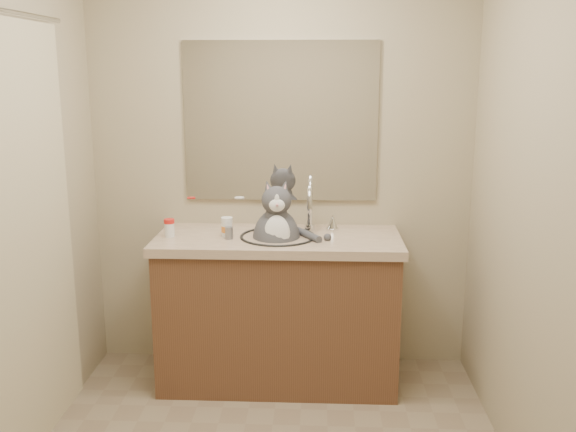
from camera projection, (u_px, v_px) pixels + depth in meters
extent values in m
cube|color=tan|center=(281.00, 165.00, 3.71)|extent=(2.20, 0.01, 2.40)
cube|color=tan|center=(209.00, 348.00, 1.27)|extent=(2.20, 0.01, 2.40)
cube|color=tan|center=(551.00, 215.00, 2.44)|extent=(0.01, 2.50, 2.40)
cube|color=brown|center=(278.00, 313.00, 3.61)|extent=(1.30, 0.55, 0.80)
cube|color=#CAAD91|center=(278.00, 240.00, 3.52)|extent=(1.34, 0.59, 0.05)
torus|color=black|center=(278.00, 237.00, 3.49)|extent=(0.42, 0.42, 0.02)
ellipsoid|color=white|center=(278.00, 250.00, 3.51)|extent=(0.40, 0.40, 0.15)
cylinder|color=silver|center=(310.00, 213.00, 3.63)|extent=(0.03, 0.03, 0.18)
torus|color=silver|center=(310.00, 199.00, 3.54)|extent=(0.03, 0.16, 0.16)
cone|color=silver|center=(333.00, 221.00, 3.63)|extent=(0.06, 0.06, 0.08)
cube|color=white|center=(281.00, 122.00, 3.64)|extent=(1.10, 0.02, 0.90)
cube|color=beige|center=(15.00, 251.00, 2.68)|extent=(0.01, 1.20, 1.90)
ellipsoid|color=#48494E|center=(276.00, 241.00, 3.50)|extent=(0.29, 0.31, 0.35)
ellipsoid|color=white|center=(277.00, 236.00, 3.40)|extent=(0.15, 0.09, 0.22)
ellipsoid|color=#48494E|center=(276.00, 200.00, 3.41)|extent=(0.17, 0.15, 0.15)
ellipsoid|color=white|center=(277.00, 205.00, 3.35)|extent=(0.09, 0.05, 0.07)
sphere|color=#D88C8C|center=(277.00, 205.00, 3.33)|extent=(0.02, 0.02, 0.02)
cone|color=#48494E|center=(268.00, 187.00, 3.40)|extent=(0.07, 0.06, 0.08)
cone|color=#48494E|center=(285.00, 187.00, 3.41)|extent=(0.07, 0.06, 0.08)
cylinder|color=#48494E|center=(308.00, 235.00, 3.47)|extent=(0.15, 0.22, 0.04)
cylinder|color=white|center=(170.00, 230.00, 3.49)|extent=(0.07, 0.07, 0.08)
cylinder|color=red|center=(169.00, 221.00, 3.47)|extent=(0.07, 0.07, 0.02)
cylinder|color=white|center=(227.00, 229.00, 3.49)|extent=(0.08, 0.08, 0.09)
cylinder|color=orange|center=(227.00, 229.00, 3.49)|extent=(0.08, 0.08, 0.03)
cylinder|color=white|center=(227.00, 219.00, 3.48)|extent=(0.08, 0.08, 0.02)
cylinder|color=gray|center=(229.00, 233.00, 3.44)|extent=(0.05, 0.05, 0.07)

